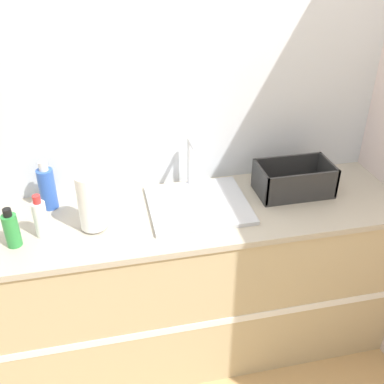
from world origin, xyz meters
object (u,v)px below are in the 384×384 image
Objects in this scene: sink at (198,202)px; paper_towel_roll at (91,202)px; bottle_white_spray at (41,218)px; bottle_green at (11,229)px; dish_rack at (294,182)px; bottle_blue at (47,188)px.

paper_towel_roll is at bearing -170.59° from sink.
bottle_green is at bearing -158.35° from bottle_white_spray.
bottle_blue is at bearing 174.34° from dish_rack.
bottle_blue reaches higher than bottle_white_spray.
sink is 0.52m from paper_towel_roll.
paper_towel_roll is (-0.50, -0.08, 0.12)m from sink.
paper_towel_roll is 0.72× the size of dish_rack.
sink is 1.27× the size of dish_rack.
dish_rack is (0.50, 0.02, 0.04)m from sink.
sink is 2.33× the size of bottle_white_spray.
bottle_green is 0.74× the size of bottle_blue.
bottle_blue is (-0.70, 0.14, 0.09)m from sink.
sink is 0.73m from bottle_white_spray.
sink reaches higher than bottle_blue.
bottle_white_spray is at bearing -178.01° from paper_towel_roll.
bottle_green is at bearing -170.72° from sink.
paper_towel_roll is 0.22m from bottle_white_spray.
bottle_green is at bearing -170.92° from paper_towel_roll.
bottle_blue is (0.13, 0.27, 0.03)m from bottle_green.
bottle_white_spray is at bearing -94.65° from bottle_blue.
paper_towel_roll reaches higher than bottle_green.
sink is 0.50m from dish_rack.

